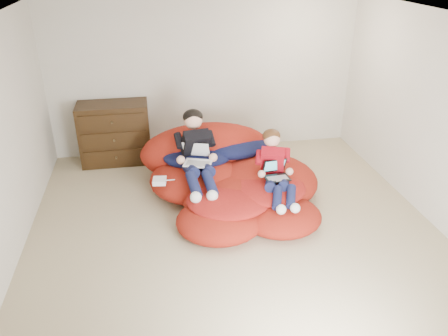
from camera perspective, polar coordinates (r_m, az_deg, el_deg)
room_shell at (r=5.39m, az=1.30°, el=-5.90°), size 5.10×5.10×2.77m
dresser at (r=7.18m, az=-14.06°, el=4.43°), size 1.09×0.60×0.98m
beanbag_pile at (r=6.09m, az=0.56°, el=-1.12°), size 2.46×2.40×0.91m
cream_pillow at (r=6.55m, az=-4.72°, el=4.23°), size 0.43×0.27×0.27m
older_boy at (r=5.84m, az=-3.63°, el=2.46°), size 0.42×1.24×0.84m
younger_boy at (r=5.62m, az=6.74°, el=0.32°), size 0.41×1.02×0.74m
laptop_white at (r=5.81m, az=-3.53°, el=1.44°), size 0.42×0.47×0.24m
laptop_black at (r=5.62m, az=6.82°, el=-0.59°), size 0.32×0.32×0.22m
power_adapter at (r=5.74m, az=-8.41°, el=-1.68°), size 0.19×0.19×0.06m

